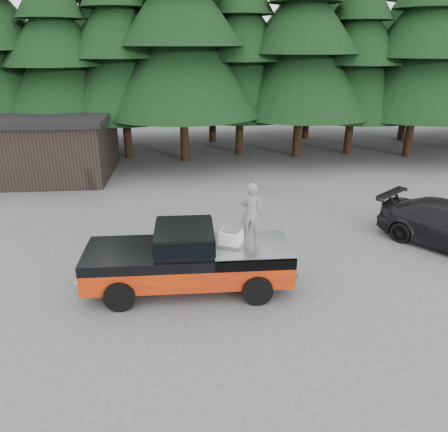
{
  "coord_description": "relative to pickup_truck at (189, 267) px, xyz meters",
  "views": [
    {
      "loc": [
        -0.78,
        -11.67,
        6.66
      ],
      "look_at": [
        0.18,
        0.0,
        2.03
      ],
      "focal_mm": 35.0,
      "sensor_mm": 36.0,
      "label": 1
    }
  ],
  "objects": [
    {
      "name": "man_on_bed",
      "position": [
        1.81,
        0.2,
        1.55
      ],
      "size": [
        0.75,
        0.6,
        1.77
      ],
      "primitive_type": "imported",
      "rotation": [
        0.0,
        0.0,
        2.83
      ],
      "color": "slate",
      "rests_on": "pickup_truck"
    },
    {
      "name": "utility_building",
      "position": [
        -8.12,
        12.5,
        1.0
      ],
      "size": [
        8.4,
        6.4,
        3.3
      ],
      "color": "black",
      "rests_on": "ground"
    },
    {
      "name": "air_compressor",
      "position": [
        1.22,
        0.0,
        0.87
      ],
      "size": [
        0.75,
        0.7,
        0.41
      ],
      "primitive_type": "cube",
      "rotation": [
        0.0,
        0.0,
        -0.42
      ],
      "color": "silver",
      "rests_on": "pickup_truck"
    },
    {
      "name": "ground",
      "position": [
        0.88,
        0.5,
        -0.67
      ],
      "size": [
        120.0,
        120.0,
        0.0
      ],
      "primitive_type": "plane",
      "color": "#4A4A4D",
      "rests_on": "ground"
    },
    {
      "name": "truck_cab",
      "position": [
        -0.1,
        0.0,
        0.96
      ],
      "size": [
        1.66,
        1.9,
        0.59
      ],
      "primitive_type": "cube",
      "color": "black",
      "rests_on": "pickup_truck"
    },
    {
      "name": "pickup_truck",
      "position": [
        0.0,
        0.0,
        0.0
      ],
      "size": [
        6.0,
        2.04,
        1.33
      ],
      "primitive_type": null,
      "color": "#CD3400",
      "rests_on": "ground"
    },
    {
      "name": "treeline",
      "position": [
        1.3,
        17.69,
        7.06
      ],
      "size": [
        60.15,
        16.05,
        17.5
      ],
      "color": "black",
      "rests_on": "ground"
    }
  ]
}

